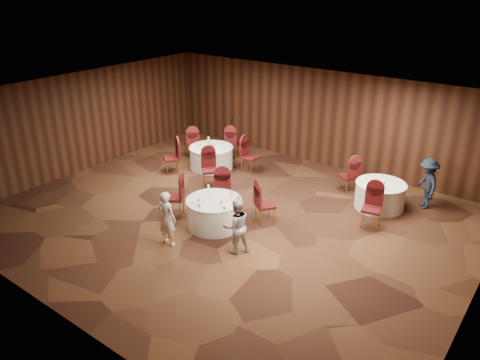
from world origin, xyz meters
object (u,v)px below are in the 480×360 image
Objects in this scene: table_right at (380,195)px; man_c at (427,183)px; table_left at (211,157)px; woman_a at (167,218)px; table_main at (214,213)px; woman_b at (236,226)px; mic_stand at (232,146)px.

table_right is 1.31m from man_c.
woman_a is at bearing -62.11° from table_left.
table_main is 1.05× the size of table_right.
woman_a is at bearing -31.06° from woman_b.
table_left is 0.98× the size of mic_stand.
table_right is at bearing -88.30° from man_c.
table_main is 1.06× the size of woman_b.
mic_stand reaches higher than table_main.
table_left is 1.07× the size of table_right.
mic_stand reaches higher than table_right.
mic_stand is (-0.02, 1.15, 0.05)m from table_left.
woman_b is (1.52, 0.71, -0.02)m from woman_a.
man_c is at bearing 1.58° from mic_stand.
table_main is at bearing -79.20° from man_c.
table_left is 1.15m from mic_stand.
table_right is 5.93m from woman_a.
mic_stand reaches higher than woman_a.
table_main and table_right have the same top height.
mic_stand is at bearing 91.20° from table_left.
mic_stand is at bearing -68.52° from woman_a.
mic_stand is (-2.64, 4.14, 0.05)m from table_main.
table_main is 1.03× the size of woman_a.
mic_stand is at bearing -124.77° from man_c.
table_left is at bearing 131.18° from table_main.
table_right is 0.94× the size of man_c.
mic_stand reaches higher than woman_b.
woman_a is at bearing -124.21° from table_right.
woman_a is (-0.32, -1.35, 0.32)m from table_main.
woman_b is at bearing -51.20° from mic_stand.
table_left is 6.77m from man_c.
woman_b is 5.71m from man_c.
man_c is at bearing 47.15° from table_main.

